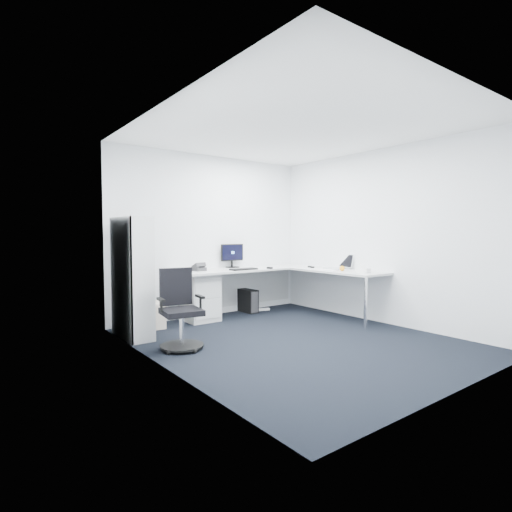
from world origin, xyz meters
TOP-DOWN VIEW (x-y plane):
  - ground at (0.00, 0.00)m, footprint 4.20×4.20m
  - ceiling at (0.00, 0.00)m, footprint 4.20×4.20m
  - wall_back at (0.00, 2.10)m, footprint 3.60×0.02m
  - wall_front at (0.00, -2.10)m, footprint 3.60×0.02m
  - wall_left at (-1.80, 0.00)m, footprint 0.02×4.20m
  - wall_right at (1.80, 0.00)m, footprint 0.02×4.20m
  - l_desk at (0.55, 1.40)m, footprint 2.72×1.53m
  - drawer_pedestal at (-0.40, 1.85)m, footprint 0.50×0.62m
  - bookshelf at (-1.62, 1.45)m, footprint 0.31×0.81m
  - task_chair at (-1.36, 0.54)m, footprint 0.62×0.62m
  - black_pc_tower at (0.62, 1.91)m, footprint 0.19×0.42m
  - beige_pc_tower at (-1.15, 1.79)m, footprint 0.21×0.41m
  - power_strip at (0.85, 1.86)m, footprint 0.36×0.15m
  - monitor at (0.36, 2.01)m, footprint 0.44×0.15m
  - black_keyboard at (0.27, 1.54)m, footprint 0.47×0.17m
  - mouse at (0.75, 1.45)m, footprint 0.08×0.10m
  - desk_phone at (-0.40, 1.84)m, footprint 0.20×0.20m
  - laptop at (1.59, 0.74)m, footprint 0.43×0.42m
  - white_keyboard at (1.26, 0.68)m, footprint 0.18×0.47m
  - headphones at (1.46, 1.19)m, footprint 0.16×0.20m
  - orange_fruit at (1.40, 0.43)m, footprint 0.08×0.08m
  - tissue_box at (1.46, 0.07)m, footprint 0.11×0.21m

SIDE VIEW (x-z plane):
  - ground at x=0.00m, z-range 0.00..0.00m
  - power_strip at x=0.85m, z-range 0.00..0.04m
  - beige_pc_tower at x=-1.15m, z-range 0.00..0.37m
  - black_pc_tower at x=0.62m, z-range 0.00..0.40m
  - drawer_pedestal at x=-0.40m, z-range 0.00..0.76m
  - l_desk at x=0.55m, z-range 0.00..0.80m
  - task_chair at x=-1.36m, z-range 0.00..0.97m
  - white_keyboard at x=1.26m, z-range 0.80..0.81m
  - bookshelf at x=-1.62m, z-range 0.00..1.61m
  - black_keyboard at x=0.27m, z-range 0.80..0.82m
  - mouse at x=0.75m, z-range 0.80..0.82m
  - headphones at x=1.46m, z-range 0.80..0.84m
  - tissue_box at x=1.46m, z-range 0.80..0.87m
  - orange_fruit at x=1.40m, z-range 0.80..0.88m
  - desk_phone at x=-0.40m, z-range 0.80..0.92m
  - laptop at x=1.59m, z-range 0.80..1.06m
  - monitor at x=0.36m, z-range 0.80..1.22m
  - wall_back at x=0.00m, z-range 0.00..2.70m
  - wall_front at x=0.00m, z-range 0.00..2.70m
  - wall_left at x=-1.80m, z-range 0.00..2.70m
  - wall_right at x=1.80m, z-range 0.00..2.70m
  - ceiling at x=0.00m, z-range 2.70..2.70m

